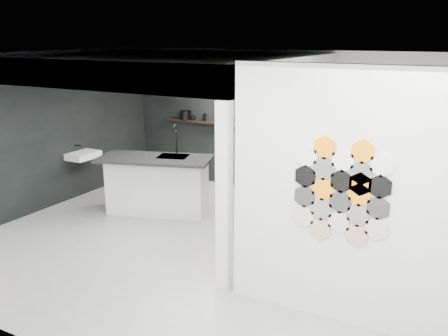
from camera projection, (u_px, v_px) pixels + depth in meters
floor at (209, 245)px, 7.53m from camera, size 7.00×6.00×0.01m
partition_panel at (340, 198)px, 5.28m from camera, size 2.45×0.15×2.80m
bay_clad_back at (227, 129)px, 10.34m from camera, size 4.40×0.04×2.35m
bay_clad_left at (81, 136)px, 9.69m from camera, size 0.04×4.00×2.35m
bulkhead at (171, 67)px, 8.32m from camera, size 4.40×4.00×0.40m
corner_column at (224, 198)px, 6.00m from camera, size 0.16×0.16×2.35m
fascia_beam at (89, 75)px, 6.70m from camera, size 4.40×0.16×0.40m
wall_basin at (83, 155)px, 9.50m from camera, size 0.40×0.60×0.12m
display_shelf at (229, 124)px, 10.17m from camera, size 3.00×0.15×0.04m
kitchen_island at (157, 184)px, 8.79m from camera, size 2.12×1.42×1.57m
stockpot at (185, 115)px, 10.64m from camera, size 0.28×0.28×0.19m
kettle at (266, 123)px, 9.76m from camera, size 0.26×0.26×0.17m
glass_bowl at (291, 127)px, 9.53m from camera, size 0.17×0.17×0.09m
glass_vase at (291, 125)px, 9.52m from camera, size 0.14×0.14×0.16m
bottle_dark at (204, 117)px, 10.42m from camera, size 0.08×0.08×0.16m
utensil_cup at (193, 118)px, 10.56m from camera, size 0.08×0.08×0.10m
hex_tile_cluster at (342, 191)px, 5.17m from camera, size 1.04×0.02×1.16m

